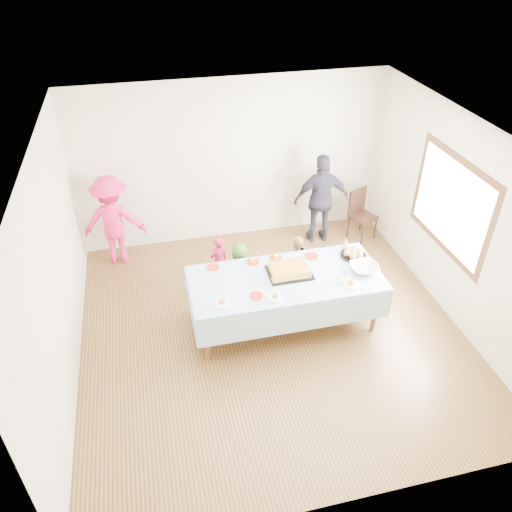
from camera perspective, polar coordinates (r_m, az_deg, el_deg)
The scene contains 22 objects.
ground at distance 6.86m, azimuth 1.68°, elevation -8.31°, with size 5.00×5.00×0.00m, color #4D3216.
room_walls at distance 5.81m, azimuth 2.49°, elevation 4.64°, with size 5.04×5.04×2.72m.
party_table at distance 6.49m, azimuth 3.41°, elevation -2.87°, with size 2.50×1.10×0.78m.
birthday_cake at distance 6.51m, azimuth 3.84°, elevation -1.64°, with size 0.57×0.44×0.10m.
rolls_tray at distance 6.94m, azimuth 11.10°, elevation 0.30°, with size 0.36×0.36×0.11m.
punch_bowl at distance 6.69m, azimuth 12.28°, elevation -1.36°, with size 0.36×0.36×0.09m, color silver.
party_hat at distance 7.05m, azimuth 10.20°, elevation 1.42°, with size 0.10×0.10×0.18m, color white.
fork_pile at distance 6.46m, azimuth 9.84°, elevation -2.62°, with size 0.24×0.18×0.07m, color white, non-canonical shape.
plate_red_far_a at distance 6.65m, azimuth -4.94°, elevation -1.26°, with size 0.17×0.17×0.01m, color red.
plate_red_far_b at distance 6.71m, azimuth -0.38°, elevation -0.70°, with size 0.17×0.17×0.01m, color red.
plate_red_far_c at distance 6.80m, azimuth 2.29°, elevation -0.23°, with size 0.17×0.17×0.01m, color red.
plate_red_far_d at distance 6.87m, azimuth 6.33°, elevation -0.01°, with size 0.18×0.18×0.01m, color red.
plate_red_near at distance 6.15m, azimuth 0.02°, elevation -4.58°, with size 0.17×0.17×0.01m, color red.
plate_white_left at distance 6.06m, azimuth -3.96°, elevation -5.39°, with size 0.20×0.20×0.01m, color white.
plate_white_mid at distance 6.13m, azimuth 2.18°, elevation -4.75°, with size 0.20×0.20×0.01m, color white.
plate_white_right at distance 6.44m, azimuth 10.73°, elevation -3.17°, with size 0.23×0.23×0.01m, color white.
dining_chair at distance 8.65m, azimuth 11.84°, elevation 5.01°, with size 0.50×0.50×0.87m.
toddler_left at distance 7.43m, azimuth -4.26°, elevation -0.53°, with size 0.29×0.19×0.80m, color #B51642.
toddler_mid at distance 7.23m, azimuth -1.86°, elevation -1.43°, with size 0.40×0.26×0.83m, color #3C6A23.
toddler_right at distance 7.45m, azimuth 4.57°, elevation -0.43°, with size 0.39×0.30×0.80m, color tan.
adult_left at distance 8.02m, azimuth -16.00°, elevation 3.91°, with size 0.96×0.55×1.48m, color #DF1B5C.
adult_right at distance 8.30m, azimuth 7.48°, elevation 6.43°, with size 0.91×0.38×1.55m, color #2D2939.
Camera 1 is at (-1.35, -4.81, 4.70)m, focal length 35.00 mm.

